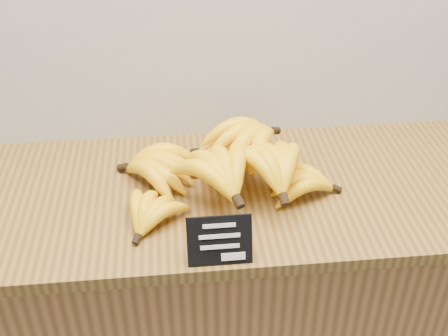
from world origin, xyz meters
TOP-DOWN VIEW (x-y plane):
  - counter at (0.12, 2.75)m, footprint 1.38×0.50m
  - counter_top at (0.12, 2.75)m, footprint 1.36×0.54m
  - chalkboard_sign at (0.09, 2.51)m, footprint 0.13×0.04m
  - banana_pile at (0.12, 2.75)m, footprint 0.54×0.36m

SIDE VIEW (x-z plane):
  - counter at x=0.12m, z-range 0.00..0.90m
  - counter_top at x=0.12m, z-range 0.90..0.93m
  - chalkboard_sign at x=0.09m, z-range 0.93..1.03m
  - banana_pile at x=0.12m, z-range 0.93..1.06m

